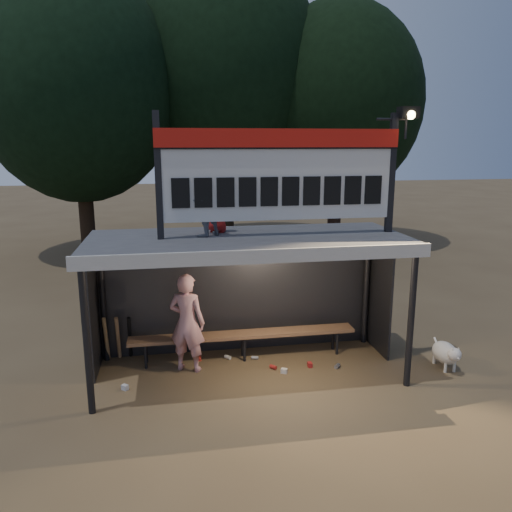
{
  "coord_description": "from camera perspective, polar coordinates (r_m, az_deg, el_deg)",
  "views": [
    {
      "loc": [
        -1.2,
        -7.64,
        3.77
      ],
      "look_at": [
        0.2,
        0.4,
        1.9
      ],
      "focal_mm": 35.0,
      "sensor_mm": 36.0,
      "label": 1
    }
  ],
  "objects": [
    {
      "name": "litter",
      "position": [
        8.72,
        -0.5,
        -12.45
      ],
      "size": [
        3.64,
        0.99,
        0.08
      ],
      "color": "#AA281D",
      "rests_on": "ground"
    },
    {
      "name": "child_b",
      "position": [
        8.2,
        -4.45,
        5.64
      ],
      "size": [
        0.48,
        0.42,
        0.84
      ],
      "primitive_type": "imported",
      "rotation": [
        0.0,
        0.0,
        2.69
      ],
      "color": "#A81B19",
      "rests_on": "dugout_shelter"
    },
    {
      "name": "bench",
      "position": [
        8.93,
        -1.45,
        -9.05
      ],
      "size": [
        4.0,
        0.35,
        0.48
      ],
      "color": "brown",
      "rests_on": "ground"
    },
    {
      "name": "child_a",
      "position": [
        7.83,
        -5.96,
        5.96
      ],
      "size": [
        0.63,
        0.61,
        1.03
      ],
      "primitive_type": "imported",
      "rotation": [
        0.0,
        0.0,
        3.81
      ],
      "color": "slate",
      "rests_on": "dugout_shelter"
    },
    {
      "name": "tree_right",
      "position": [
        19.23,
        9.37,
        16.95
      ],
      "size": [
        6.08,
        6.08,
        8.72
      ],
      "color": "black",
      "rests_on": "ground"
    },
    {
      "name": "dog",
      "position": [
        9.19,
        20.91,
        -10.33
      ],
      "size": [
        0.36,
        0.81,
        0.49
      ],
      "color": "beige",
      "rests_on": "ground"
    },
    {
      "name": "tree_left",
      "position": [
        17.95,
        -19.78,
        17.74
      ],
      "size": [
        6.46,
        6.46,
        9.27
      ],
      "color": "black",
      "rests_on": "ground"
    },
    {
      "name": "scoreboard_assembly",
      "position": [
        7.85,
        3.13,
        9.63
      ],
      "size": [
        4.1,
        0.27,
        1.99
      ],
      "color": "black",
      "rests_on": "dugout_shelter"
    },
    {
      "name": "tree_mid",
      "position": [
        19.42,
        -3.51,
        19.95
      ],
      "size": [
        7.22,
        7.22,
        10.36
      ],
      "color": "black",
      "rests_on": "ground"
    },
    {
      "name": "ground",
      "position": [
        8.61,
        -0.88,
        -13.08
      ],
      "size": [
        80.0,
        80.0,
        0.0
      ],
      "primitive_type": "plane",
      "color": "brown",
      "rests_on": "ground"
    },
    {
      "name": "dugout_shelter",
      "position": [
        8.21,
        -1.19,
        -0.66
      ],
      "size": [
        5.1,
        2.08,
        2.32
      ],
      "color": "#404043",
      "rests_on": "ground"
    },
    {
      "name": "bats",
      "position": [
        9.15,
        -15.48,
        -9.0
      ],
      "size": [
        0.48,
        0.33,
        0.84
      ],
      "color": "#A57F4D",
      "rests_on": "ground"
    },
    {
      "name": "player",
      "position": [
        8.44,
        -7.88,
        -7.55
      ],
      "size": [
        0.72,
        0.62,
        1.68
      ],
      "primitive_type": "imported",
      "rotation": [
        0.0,
        0.0,
        2.73
      ],
      "color": "silver",
      "rests_on": "ground"
    }
  ]
}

